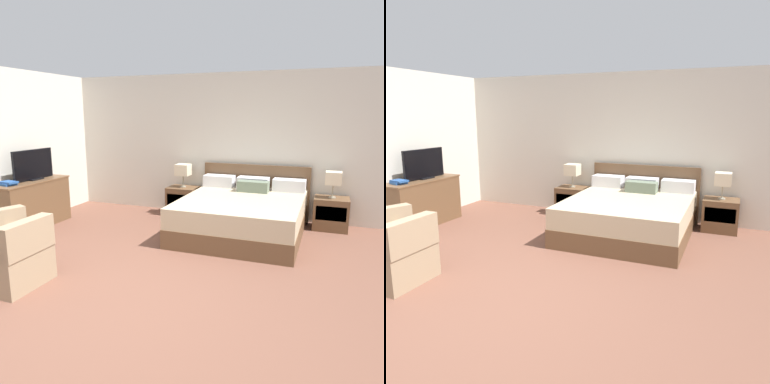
# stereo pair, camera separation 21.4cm
# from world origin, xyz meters

# --- Properties ---
(ground_plane) EXTENTS (11.08, 11.08, 0.00)m
(ground_plane) POSITION_xyz_m (0.00, 0.00, 0.00)
(ground_plane) COLOR brown
(wall_back) EXTENTS (7.28, 0.06, 2.58)m
(wall_back) POSITION_xyz_m (0.00, 3.72, 1.29)
(wall_back) COLOR silver
(wall_back) RESTS_ON ground
(wall_left) EXTENTS (0.06, 5.49, 2.58)m
(wall_left) POSITION_xyz_m (-3.07, 1.55, 1.29)
(wall_left) COLOR silver
(wall_left) RESTS_ON ground
(bed) EXTENTS (1.89, 2.09, 0.97)m
(bed) POSITION_xyz_m (0.60, 2.66, 0.31)
(bed) COLOR brown
(bed) RESTS_ON ground
(nightstand_left) EXTENTS (0.54, 0.46, 0.52)m
(nightstand_left) POSITION_xyz_m (-0.70, 3.40, 0.26)
(nightstand_left) COLOR brown
(nightstand_left) RESTS_ON ground
(nightstand_right) EXTENTS (0.54, 0.46, 0.52)m
(nightstand_right) POSITION_xyz_m (1.90, 3.40, 0.26)
(nightstand_right) COLOR brown
(nightstand_right) RESTS_ON ground
(table_lamp_left) EXTENTS (0.25, 0.25, 0.43)m
(table_lamp_left) POSITION_xyz_m (-0.70, 3.40, 0.84)
(table_lamp_left) COLOR gray
(table_lamp_left) RESTS_ON nightstand_left
(table_lamp_right) EXTENTS (0.25, 0.25, 0.43)m
(table_lamp_right) POSITION_xyz_m (1.90, 3.40, 0.84)
(table_lamp_right) COLOR gray
(table_lamp_right) RESTS_ON nightstand_right
(dresser) EXTENTS (0.50, 1.36, 0.78)m
(dresser) POSITION_xyz_m (-2.77, 1.80, 0.40)
(dresser) COLOR brown
(dresser) RESTS_ON ground
(tv) EXTENTS (0.18, 0.85, 0.50)m
(tv) POSITION_xyz_m (-2.77, 1.90, 1.03)
(tv) COLOR black
(tv) RESTS_ON dresser
(book_red_cover) EXTENTS (0.23, 0.23, 0.03)m
(book_red_cover) POSITION_xyz_m (-2.78, 1.36, 0.80)
(book_red_cover) COLOR #234C8E
(book_red_cover) RESTS_ON dresser
(book_blue_cover) EXTENTS (0.28, 0.20, 0.03)m
(book_blue_cover) POSITION_xyz_m (-2.76, 1.36, 0.83)
(book_blue_cover) COLOR #234C8E
(book_blue_cover) RESTS_ON book_red_cover
(armchair_companion) EXTENTS (0.70, 0.69, 0.76)m
(armchair_companion) POSITION_xyz_m (-1.35, -0.01, 0.28)
(armchair_companion) COLOR #9E8466
(armchair_companion) RESTS_ON ground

